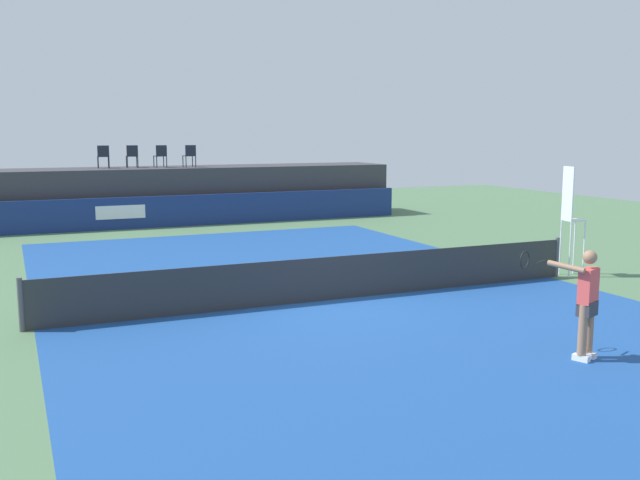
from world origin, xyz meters
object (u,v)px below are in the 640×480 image
spectator_chair_far_left (103,156)px  spectator_chair_center (161,155)px  net_post_near (21,305)px  spectator_chair_left (132,155)px  tennis_player (585,301)px  umpire_chair (570,213)px  spectator_chair_right (190,155)px  net_post_far (557,257)px  tennis_ball (395,265)px

spectator_chair_far_left → spectator_chair_center: 2.20m
net_post_near → spectator_chair_far_left: bearing=77.6°
spectator_chair_left → tennis_player: spectator_chair_left is taller
umpire_chair → tennis_player: umpire_chair is taller
spectator_chair_left → tennis_player: bearing=-80.0°
spectator_chair_right → net_post_near: size_ratio=0.89×
spectator_chair_far_left → net_post_near: bearing=-102.4°
spectator_chair_far_left → net_post_far: size_ratio=0.89×
net_post_far → tennis_player: (-4.21, -5.32, 0.46)m
spectator_chair_left → net_post_far: (7.89, -15.47, -2.19)m
spectator_chair_left → umpire_chair: spectator_chair_left is taller
spectator_chair_center → tennis_ball: 13.18m
net_post_far → tennis_ball: bearing=136.9°
spectator_chair_right → umpire_chair: spectator_chair_right is taller
spectator_chair_left → tennis_ball: spectator_chair_left is taller
spectator_chair_far_left → tennis_player: 21.40m
spectator_chair_far_left → tennis_ball: 14.22m
umpire_chair → net_post_near: size_ratio=2.76×
spectator_chair_left → spectator_chair_right: 2.26m
spectator_chair_center → umpire_chair: spectator_chair_center is taller
tennis_ball → spectator_chair_right: bearing=102.3°
spectator_chair_center → net_post_far: size_ratio=0.89×
net_post_near → tennis_ball: (9.37, 2.83, -0.46)m
spectator_chair_left → umpire_chair: 17.55m
spectator_chair_far_left → spectator_chair_right: bearing=-8.5°
net_post_near → tennis_player: size_ratio=0.56×
net_post_near → tennis_player: tennis_player is taller
spectator_chair_center → net_post_near: size_ratio=0.89×
tennis_ball → tennis_player: bearing=-98.3°
net_post_far → umpire_chair: bearing=2.4°
spectator_chair_far_left → umpire_chair: (9.37, -15.45, -1.11)m
spectator_chair_left → umpire_chair: bearing=-61.9°
spectator_chair_far_left → spectator_chair_center: size_ratio=1.00×
tennis_ball → net_post_near: bearing=-163.2°
umpire_chair → net_post_far: (-0.37, -0.02, -1.09)m
spectator_chair_far_left → tennis_ball: spectator_chair_far_left is taller
spectator_chair_right → umpire_chair: (6.05, -14.95, -1.11)m
umpire_chair → tennis_player: (-4.58, -5.33, -0.63)m
spectator_chair_far_left → net_post_near: 15.99m
spectator_chair_left → spectator_chair_right: (2.21, -0.50, 0.00)m
net_post_far → spectator_chair_left: bearing=117.0°
spectator_chair_center → tennis_player: spectator_chair_center is taller
net_post_near → tennis_ball: size_ratio=14.71×
spectator_chair_center → tennis_ball: (3.79, -12.34, -2.66)m
tennis_player → spectator_chair_left: bearing=100.0°
spectator_chair_center → spectator_chair_right: size_ratio=1.00×
umpire_chair → net_post_near: bearing=-179.9°
spectator_chair_left → tennis_player: 21.18m
tennis_player → spectator_chair_center: bearing=97.2°
tennis_player → net_post_far: bearing=51.6°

